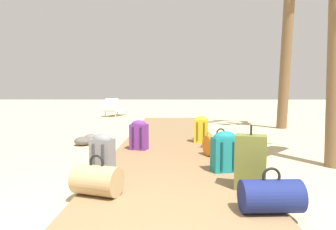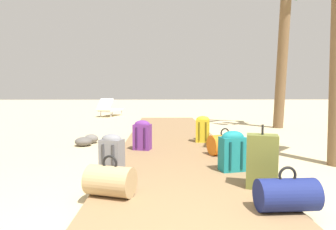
# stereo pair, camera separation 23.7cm
# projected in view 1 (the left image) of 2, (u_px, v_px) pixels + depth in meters

# --- Properties ---
(ground_plane) EXTENTS (60.00, 60.00, 0.00)m
(ground_plane) POSITION_uv_depth(u_px,v_px,m) (171.00, 150.00, 5.57)
(ground_plane) COLOR #CCB789
(boardwalk) EXTENTS (1.97, 9.59, 0.08)m
(boardwalk) POSITION_uv_depth(u_px,v_px,m) (171.00, 139.00, 6.52)
(boardwalk) COLOR olive
(boardwalk) RESTS_ON ground
(duffel_bag_navy) EXTENTS (0.53, 0.31, 0.40)m
(duffel_bag_navy) POSITION_uv_depth(u_px,v_px,m) (271.00, 196.00, 2.51)
(duffel_bag_navy) COLOR navy
(duffel_bag_navy) RESTS_ON boardwalk
(duffel_bag_orange) EXTENTS (0.59, 0.48, 0.44)m
(duffel_bag_orange) POSITION_uv_depth(u_px,v_px,m) (220.00, 145.00, 4.76)
(duffel_bag_orange) COLOR orange
(duffel_bag_orange) RESTS_ON boardwalk
(backpack_purple) EXTENTS (0.34, 0.28, 0.53)m
(backpack_purple) POSITION_uv_depth(u_px,v_px,m) (139.00, 134.00, 5.19)
(backpack_purple) COLOR #6B2D84
(backpack_purple) RESTS_ON boardwalk
(backpack_teal) EXTENTS (0.36, 0.27, 0.53)m
(backpack_teal) POSITION_uv_depth(u_px,v_px,m) (225.00, 150.00, 3.78)
(backpack_teal) COLOR #197A7F
(backpack_teal) RESTS_ON boardwalk
(backpack_yellow) EXTENTS (0.31, 0.27, 0.54)m
(backpack_yellow) POSITION_uv_depth(u_px,v_px,m) (201.00, 129.00, 5.92)
(backpack_yellow) COLOR gold
(backpack_yellow) RESTS_ON boardwalk
(backpack_grey) EXTENTS (0.31, 0.26, 0.54)m
(backpack_grey) POSITION_uv_depth(u_px,v_px,m) (102.00, 155.00, 3.51)
(backpack_grey) COLOR slate
(backpack_grey) RESTS_ON boardwalk
(suitcase_olive) EXTENTS (0.37, 0.29, 0.69)m
(suitcase_olive) POSITION_uv_depth(u_px,v_px,m) (250.00, 162.00, 3.11)
(suitcase_olive) COLOR olive
(suitcase_olive) RESTS_ON boardwalk
(duffel_bag_tan) EXTENTS (0.54, 0.43, 0.42)m
(duffel_bag_tan) POSITION_uv_depth(u_px,v_px,m) (97.00, 180.00, 2.93)
(duffel_bag_tan) COLOR tan
(duffel_bag_tan) RESTS_ON boardwalk
(palm_tree_far_right) EXTENTS (1.79, 1.85, 4.69)m
(palm_tree_far_right) POSITION_uv_depth(u_px,v_px,m) (288.00, 7.00, 8.26)
(palm_tree_far_right) COLOR brown
(palm_tree_far_right) RESTS_ON ground
(lounge_chair) EXTENTS (1.01, 1.64, 0.79)m
(lounge_chair) POSITION_uv_depth(u_px,v_px,m) (115.00, 109.00, 12.85)
(lounge_chair) COLOR white
(lounge_chair) RESTS_ON ground
(rock_left_far) EXTENTS (0.46, 0.45, 0.18)m
(rock_left_far) POSITION_uv_depth(u_px,v_px,m) (83.00, 141.00, 6.01)
(rock_left_far) COLOR #5B5651
(rock_left_far) RESTS_ON ground
(rock_left_mid) EXTENTS (0.38, 0.38, 0.20)m
(rock_left_mid) POSITION_uv_depth(u_px,v_px,m) (91.00, 138.00, 6.31)
(rock_left_mid) COLOR slate
(rock_left_mid) RESTS_ON ground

